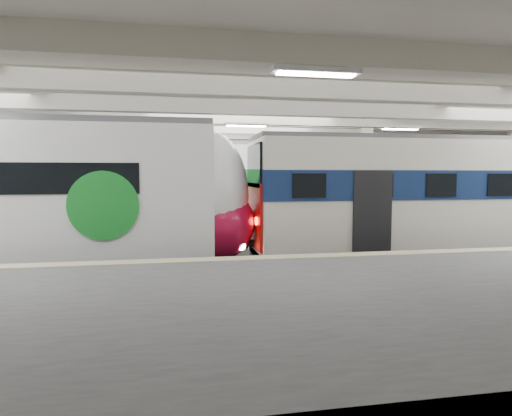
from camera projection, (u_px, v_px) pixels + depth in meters
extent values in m
cube|color=black|center=(256.00, 274.00, 13.78)|extent=(36.00, 24.00, 0.10)
cube|color=silver|center=(256.00, 97.00, 13.36)|extent=(36.00, 24.00, 0.20)
cube|color=beige|center=(224.00, 182.00, 23.39)|extent=(30.00, 0.10, 5.50)
cube|color=beige|center=(457.00, 216.00, 3.76)|extent=(30.00, 0.10, 5.50)
cube|color=#4D4D4F|center=(323.00, 324.00, 7.36)|extent=(30.00, 7.00, 1.10)
cube|color=beige|center=(279.00, 257.00, 10.51)|extent=(30.00, 0.50, 0.02)
cube|color=beige|center=(163.00, 185.00, 15.99)|extent=(0.50, 0.50, 5.50)
cube|color=beige|center=(364.00, 184.00, 17.40)|extent=(0.50, 0.50, 5.50)
cube|color=beige|center=(256.00, 107.00, 13.38)|extent=(30.00, 18.00, 0.50)
cube|color=#59544C|center=(256.00, 270.00, 13.77)|extent=(30.00, 1.52, 0.16)
cube|color=#59544C|center=(234.00, 243.00, 19.17)|extent=(30.00, 1.52, 0.16)
cylinder|color=black|center=(256.00, 125.00, 13.42)|extent=(30.00, 0.03, 0.03)
cylinder|color=black|center=(234.00, 139.00, 18.82)|extent=(30.00, 0.03, 0.03)
cube|color=white|center=(269.00, 108.00, 11.44)|extent=(26.00, 8.40, 0.12)
ellipsoid|color=white|center=(210.00, 195.00, 13.33)|extent=(2.37, 2.93, 3.94)
ellipsoid|color=#A80E32|center=(215.00, 223.00, 13.42)|extent=(2.52, 2.99, 2.41)
cylinder|color=#198E2C|center=(103.00, 206.00, 11.33)|extent=(1.86, 0.06, 1.86)
cube|color=silver|center=(442.00, 197.00, 14.76)|extent=(13.13, 2.88, 3.74)
cube|color=navy|center=(443.00, 184.00, 14.72)|extent=(13.17, 2.94, 0.91)
cube|color=#AD100B|center=(254.00, 215.00, 13.63)|extent=(0.08, 2.45, 2.06)
cube|color=black|center=(254.00, 166.00, 13.51)|extent=(0.08, 2.30, 1.35)
cube|color=#4C4C51|center=(444.00, 140.00, 14.61)|extent=(13.13, 2.25, 0.16)
cube|color=black|center=(441.00, 255.00, 14.91)|extent=(13.13, 2.02, 0.70)
cube|color=white|center=(98.00, 191.00, 17.97)|extent=(14.50, 3.52, 3.90)
cube|color=#198E2C|center=(98.00, 179.00, 17.93)|extent=(14.54, 3.58, 0.82)
cube|color=#4C4C51|center=(97.00, 142.00, 17.82)|extent=(14.47, 3.00, 0.16)
cube|color=black|center=(99.00, 242.00, 18.14)|extent=(14.48, 3.21, 0.60)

